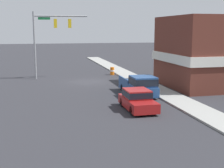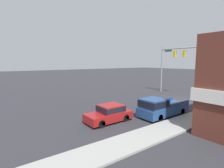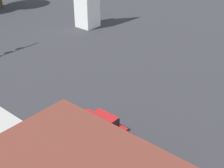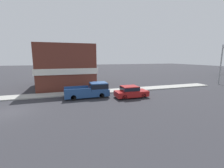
# 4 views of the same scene
# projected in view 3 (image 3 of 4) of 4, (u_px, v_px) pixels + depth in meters

# --- Properties ---
(car_lead) EXTENTS (1.90, 4.20, 1.51)m
(car_lead) POSITION_uv_depth(u_px,v_px,m) (100.00, 125.00, 23.61)
(car_lead) COLOR black
(car_lead) RESTS_ON ground
(pickup_truck_parked) EXTENTS (2.09, 5.61, 1.88)m
(pickup_truck_parked) POSITION_uv_depth(u_px,v_px,m) (138.00, 166.00, 19.66)
(pickup_truck_parked) COLOR black
(pickup_truck_parked) RESTS_ON ground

